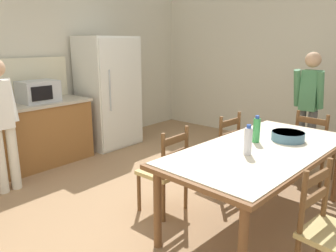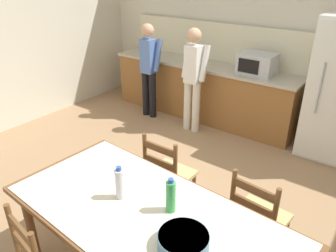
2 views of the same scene
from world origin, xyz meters
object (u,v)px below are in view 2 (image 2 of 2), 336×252
Objects in this scene: bottle_off_centre at (171,196)px; chair_side_far_right at (257,218)px; person_at_counter at (193,76)px; dining_table at (148,221)px; microwave at (257,64)px; person_at_sink at (149,66)px; serving_bowl at (183,240)px; bottle_near_centre at (120,183)px; chair_side_far_left at (168,175)px.

bottle_off_centre is 0.90m from chair_side_far_right.
chair_side_far_right is at bearing -134.72° from person_at_counter.
microwave is at bearing 99.87° from dining_table.
person_at_sink is (-2.67, 1.81, 0.42)m from chair_side_far_right.
serving_bowl is (0.37, -0.10, 0.12)m from dining_table.
dining_table is 2.43× the size of chair_side_far_right.
bottle_near_centre is 0.30× the size of chair_side_far_left.
serving_bowl is at bearing -14.67° from dining_table.
dining_table is at bearing -140.38° from person_at_sink.
bottle_off_centre is 3.35m from person_at_sink.
microwave is 3.09m from bottle_near_centre.
person_at_sink is at bearing 88.68° from person_at_counter.
microwave is at bearing 102.40° from bottle_off_centre.
person_at_counter is at bearing -145.15° from microwave.
person_at_sink is (-2.14, 2.59, 0.16)m from dining_table.
bottle_near_centre is 0.17× the size of person_at_counter.
person_at_counter is (-1.81, 1.79, 0.43)m from chair_side_far_right.
bottle_off_centre is at bearing 62.96° from chair_side_far_right.
serving_bowl is at bearing -136.87° from person_at_sink.
chair_side_far_left is at bearing -135.90° from person_at_sink.
chair_side_far_left is (-0.55, 0.71, -0.45)m from bottle_off_centre.
chair_side_far_left is at bearing 128.01° from bottle_off_centre.
person_at_counter is (-1.28, 2.57, 0.18)m from dining_table.
bottle_near_centre is at bearing 176.81° from dining_table.
bottle_off_centre is 0.18× the size of person_at_sink.
person_at_sink reaches higher than bottle_off_centre.
chair_side_far_left reaches higher than serving_bowl.
person_at_counter reaches higher than bottle_off_centre.
bottle_off_centre is 0.35m from serving_bowl.
chair_side_far_left reaches higher than dining_table.
chair_side_far_right is 2.59m from person_at_counter.
serving_bowl is 0.35× the size of chair_side_far_right.
chair_side_far_right is 0.59× the size of person_at_sink.
person_at_counter reaches higher than serving_bowl.
person_at_counter reaches higher than microwave.
chair_side_far_right and chair_side_far_left have the same top height.
person_at_counter is at bearing 121.84° from serving_bowl.
person_at_counter is (0.86, -0.02, 0.01)m from person_at_sink.
person_at_sink is 0.98× the size of person_at_counter.
bottle_near_centre is 3.18m from person_at_sink.
chair_side_far_right reaches higher than dining_table.
person_at_counter reaches higher than bottle_near_centre.
chair_side_far_right is at bearing 43.63° from bottle_near_centre.
person_at_sink reaches higher than bottle_near_centre.
person_at_counter is at bearing 111.64° from bottle_near_centre.
microwave is 2.34m from chair_side_far_left.
person_at_counter is at bearing -64.22° from chair_side_far_left.
bottle_off_centre is (0.11, 0.12, 0.19)m from dining_table.
chair_side_far_right is 0.97m from chair_side_far_left.
person_at_counter reaches higher than chair_side_far_left.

